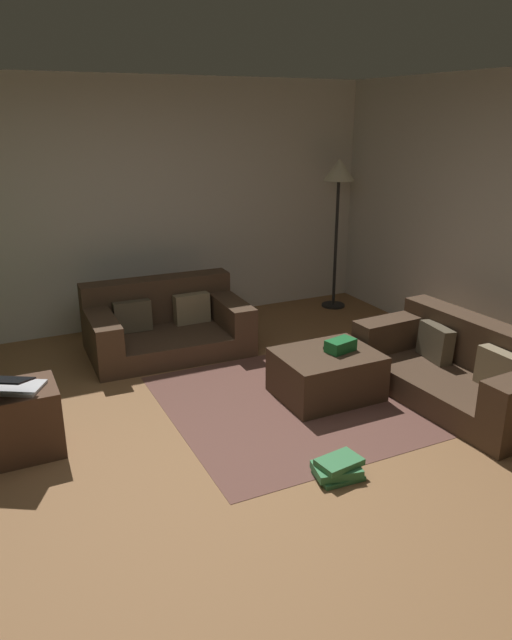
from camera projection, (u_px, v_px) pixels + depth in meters
name	position (u px, v px, depth m)	size (l,w,h in m)	color
ground_plane	(216.00, 473.00, 3.87)	(6.40, 6.40, 0.00)	brown
rear_partition	(99.00, 208.00, 6.10)	(6.40, 0.12, 2.60)	beige
couch_left	(165.00, 324.00, 5.85)	(1.54, 1.00, 0.66)	#473323
couch_right	(462.00, 369.00, 4.82)	(0.93, 1.69, 0.62)	#473323
ottoman	(326.00, 374.00, 4.87)	(0.80, 0.64, 0.38)	#473323
gift_box	(341.00, 345.00, 4.82)	(0.24, 0.15, 0.10)	#19662D
tv_remote	(331.00, 351.00, 4.82)	(0.05, 0.16, 0.02)	black
side_table	(20.00, 421.00, 4.03)	(0.52, 0.44, 0.48)	#4C3323
laptop	(10.00, 385.00, 3.88)	(0.50, 0.52, 0.18)	silver
book_stack	(338.00, 469.00, 3.81)	(0.34, 0.27, 0.13)	#387A47
corner_lamp	(339.00, 182.00, 6.72)	(0.36, 0.36, 1.75)	black
area_rug	(325.00, 395.00, 4.93)	(2.60, 2.00, 0.01)	brown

